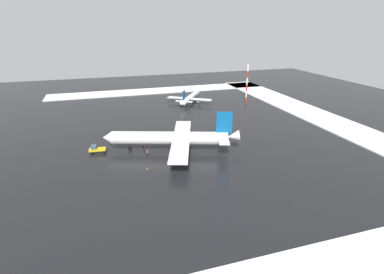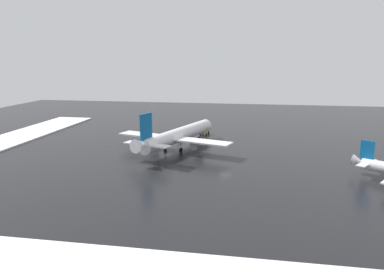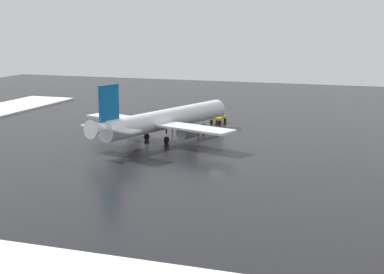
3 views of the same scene
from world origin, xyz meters
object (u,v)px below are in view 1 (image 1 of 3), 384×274
at_px(ground_crew_mid_apron, 143,145).
at_px(traffic_cone_mid_line, 152,143).
at_px(traffic_cone_near_nose, 147,168).
at_px(antenna_mast, 247,84).
at_px(airplane_far_rear, 190,97).
at_px(ground_crew_by_nose_gear, 147,152).
at_px(airplane_foreground_jet, 173,138).
at_px(pushback_tug, 96,149).

height_order(ground_crew_mid_apron, traffic_cone_mid_line, ground_crew_mid_apron).
distance_m(ground_crew_mid_apron, traffic_cone_near_nose, 13.95).
bearing_deg(antenna_mast, ground_crew_mid_apron, 126.17).
bearing_deg(airplane_far_rear, traffic_cone_mid_line, -175.56).
bearing_deg(traffic_cone_near_nose, ground_crew_by_nose_gear, -10.14).
relative_size(airplane_foreground_jet, airplane_far_rear, 1.75).
relative_size(ground_crew_by_nose_gear, traffic_cone_mid_line, 3.11).
bearing_deg(traffic_cone_near_nose, traffic_cone_mid_line, -14.46).
relative_size(ground_crew_mid_apron, traffic_cone_mid_line, 3.11).
xyz_separation_m(airplane_foreground_jet, traffic_cone_mid_line, (6.66, 5.00, -3.62)).
bearing_deg(pushback_tug, traffic_cone_mid_line, -167.21).
relative_size(airplane_foreground_jet, ground_crew_mid_apron, 22.60).
height_order(pushback_tug, traffic_cone_mid_line, pushback_tug).
distance_m(pushback_tug, antenna_mast, 76.98).
bearing_deg(airplane_foreground_jet, airplane_far_rear, -93.83).
xyz_separation_m(pushback_tug, ground_crew_by_nose_gear, (-5.89, -13.60, -0.31)).
distance_m(ground_crew_by_nose_gear, traffic_cone_mid_line, 8.47).
relative_size(airplane_far_rear, traffic_cone_near_nose, 40.14).
relative_size(airplane_foreground_jet, pushback_tug, 8.07).
distance_m(pushback_tug, traffic_cone_mid_line, 16.49).
distance_m(airplane_foreground_jet, antenna_mast, 62.37).
distance_m(antenna_mast, traffic_cone_near_nose, 76.01).
bearing_deg(airplane_foreground_jet, ground_crew_by_nose_gear, 28.00).
relative_size(antenna_mast, traffic_cone_near_nose, 32.14).
bearing_deg(ground_crew_by_nose_gear, pushback_tug, -149.23).
bearing_deg(pushback_tug, ground_crew_mid_apron, -176.09).
bearing_deg(traffic_cone_mid_line, pushback_tug, 97.34).
relative_size(ground_crew_mid_apron, antenna_mast, 0.10).
bearing_deg(traffic_cone_mid_line, traffic_cone_near_nose, 165.54).
bearing_deg(pushback_tug, ground_crew_by_nose_gear, 162.05).
height_order(antenna_mast, traffic_cone_mid_line, antenna_mast).
xyz_separation_m(ground_crew_mid_apron, ground_crew_by_nose_gear, (-5.53, -0.27, 0.00)).
relative_size(pushback_tug, ground_crew_by_nose_gear, 2.80).
height_order(airplane_far_rear, pushback_tug, airplane_far_rear).
distance_m(traffic_cone_near_nose, traffic_cone_mid_line, 16.87).
height_order(airplane_far_rear, antenna_mast, antenna_mast).
distance_m(airplane_far_rear, antenna_mast, 26.35).
distance_m(pushback_tug, ground_crew_by_nose_gear, 14.83).
bearing_deg(ground_crew_by_nose_gear, antenna_mast, 94.19).
xyz_separation_m(airplane_far_rear, traffic_cone_near_nose, (-61.60, 30.26, -2.21)).
distance_m(airplane_foreground_jet, pushback_tug, 21.96).
relative_size(airplane_far_rear, antenna_mast, 1.25).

